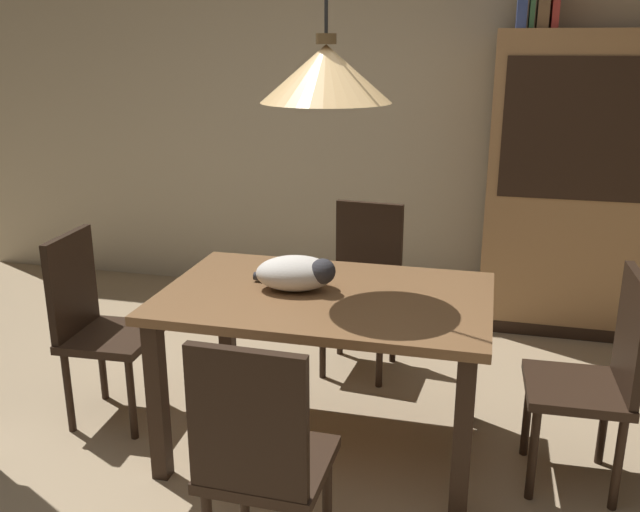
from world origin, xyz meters
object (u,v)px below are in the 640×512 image
at_px(chair_near_front, 260,456).
at_px(book_blue_wide, 522,7).
at_px(chair_right_side, 599,372).
at_px(hutch_bookcase, 578,192).
at_px(chair_left_side, 95,320).
at_px(book_green_slim, 532,5).
at_px(chair_far_back, 364,280).
at_px(dining_table, 325,315).
at_px(cat_sleeping, 298,273).
at_px(book_red_tall, 556,3).
at_px(pendant_lamp, 326,73).
at_px(book_brown_thick, 543,9).

relative_size(chair_near_front, book_blue_wide, 3.88).
xyz_separation_m(chair_right_side, hutch_bookcase, (0.05, 1.74, 0.38)).
relative_size(chair_left_side, book_green_slim, 3.58).
bearing_deg(chair_far_back, dining_table, -90.43).
height_order(chair_right_side, chair_left_side, same).
xyz_separation_m(chair_far_back, cat_sleeping, (-0.13, -0.87, 0.32)).
bearing_deg(cat_sleeping, book_red_tall, 58.32).
height_order(cat_sleeping, book_green_slim, book_green_slim).
height_order(pendant_lamp, book_green_slim, pendant_lamp).
height_order(chair_far_back, book_red_tall, book_red_tall).
xyz_separation_m(dining_table, book_blue_wide, (0.76, 1.74, 1.32)).
xyz_separation_m(cat_sleeping, book_green_slim, (0.94, 1.73, 1.15)).
bearing_deg(cat_sleeping, hutch_bookcase, 52.96).
xyz_separation_m(pendant_lamp, book_brown_thick, (0.88, 1.74, 0.30)).
bearing_deg(chair_far_back, book_green_slim, 46.94).
distance_m(chair_near_front, book_red_tall, 3.15).
xyz_separation_m(book_blue_wide, book_green_slim, (0.06, 0.00, 0.01)).
xyz_separation_m(pendant_lamp, hutch_bookcase, (1.18, 1.74, -0.77)).
distance_m(dining_table, cat_sleeping, 0.22).
bearing_deg(dining_table, chair_right_side, 0.14).
relative_size(book_blue_wide, book_green_slim, 0.92).
bearing_deg(chair_right_side, book_red_tall, 96.07).
xyz_separation_m(chair_left_side, book_blue_wide, (1.89, 1.75, 1.46)).
xyz_separation_m(chair_right_side, book_blue_wide, (-0.37, 1.74, 1.46)).
height_order(dining_table, chair_right_side, chair_right_side).
bearing_deg(hutch_bookcase, pendant_lamp, -124.12).
distance_m(dining_table, pendant_lamp, 1.01).
xyz_separation_m(cat_sleeping, hutch_bookcase, (1.31, 1.73, 0.06)).
height_order(book_blue_wide, book_brown_thick, book_blue_wide).
height_order(book_brown_thick, book_red_tall, book_red_tall).
xyz_separation_m(chair_near_front, chair_left_side, (-1.13, 0.87, 0.00)).
bearing_deg(pendant_lamp, chair_right_side, 0.14).
distance_m(chair_right_side, pendant_lamp, 1.61).
bearing_deg(book_red_tall, pendant_lamp, -118.41).
xyz_separation_m(dining_table, book_brown_thick, (0.88, 1.74, 1.31)).
xyz_separation_m(book_green_slim, book_brown_thick, (0.06, 0.00, -0.02)).
height_order(chair_left_side, cat_sleeping, chair_left_side).
distance_m(chair_left_side, book_blue_wide, 2.96).
distance_m(book_green_slim, book_red_tall, 0.13).
xyz_separation_m(chair_far_back, book_blue_wide, (0.75, 0.87, 1.46)).
bearing_deg(chair_far_back, cat_sleeping, -98.71).
relative_size(chair_near_front, book_brown_thick, 3.88).
bearing_deg(chair_left_side, book_blue_wide, 42.80).
relative_size(chair_left_side, hutch_bookcase, 0.50).
height_order(chair_near_front, chair_left_side, same).
distance_m(chair_right_side, chair_left_side, 2.26).
bearing_deg(pendant_lamp, book_brown_thick, 63.32).
distance_m(chair_left_side, book_red_tall, 3.09).
height_order(chair_right_side, hutch_bookcase, hutch_bookcase).
bearing_deg(book_red_tall, book_green_slim, 180.00).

